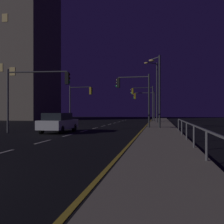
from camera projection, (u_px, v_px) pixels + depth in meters
ground_plane at (86, 131)px, 22.84m from camera, size 112.00×112.00×0.00m
sidewalk_right at (161, 131)px, 21.68m from camera, size 2.89×77.00×0.14m
lane_markings_center at (95, 128)px, 26.28m from camera, size 0.14×50.00×0.01m
lane_edge_line at (144, 128)px, 26.90m from camera, size 0.14×53.00×0.01m
car at (58, 122)px, 20.78m from camera, size 1.88×4.42×1.57m
traffic_light_overhead_east at (145, 100)px, 43.01m from camera, size 3.50×0.34×4.84m
traffic_light_far_center at (36, 87)px, 20.49m from camera, size 5.14×0.65×5.05m
traffic_light_mid_right at (134, 90)px, 25.22m from camera, size 3.33×0.42×5.12m
traffic_light_far_right at (80, 97)px, 35.12m from camera, size 3.37×0.72×5.19m
traffic_light_far_left at (144, 97)px, 41.93m from camera, size 3.58×0.67×5.59m
street_lamp_corner at (158, 84)px, 24.93m from camera, size 1.15×1.48×6.88m
street_lamp_across_street at (155, 87)px, 35.86m from camera, size 1.78×1.67×8.28m
barrier_fence at (194, 130)px, 11.24m from camera, size 0.09×18.35×0.98m
building_distant at (9, 48)px, 54.91m from camera, size 17.95×13.49×29.90m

